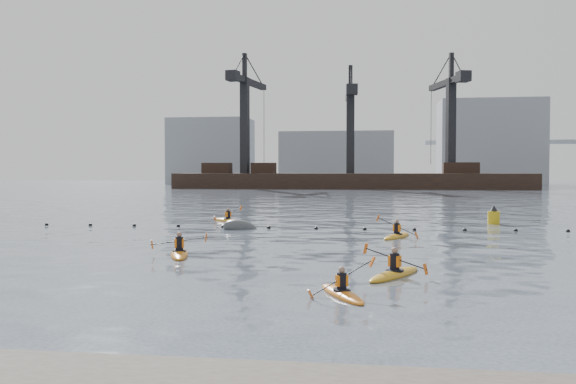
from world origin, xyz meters
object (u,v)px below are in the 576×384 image
mooring_buoy (240,229)px  kayaker_1 (395,273)px  kayaker_2 (179,253)px  kayaker_3 (397,235)px  nav_buoy (494,217)px  kayaker_0 (342,292)px  kayaker_5 (228,220)px

mooring_buoy → kayaker_1: bearing=-60.9°
kayaker_2 → kayaker_3: (9.54, 8.44, -0.00)m
kayaker_1 → nav_buoy: bearing=98.6°
kayaker_0 → kayaker_5: kayaker_5 is taller
kayaker_5 → nav_buoy: nav_buoy is taller
kayaker_1 → kayaker_2: kayaker_1 is taller
kayaker_3 → kayaker_1: bearing=-70.2°
kayaker_0 → kayaker_2: 10.49m
kayaker_2 → mooring_buoy: kayaker_2 is taller
kayaker_0 → kayaker_5: bearing=86.5°
kayaker_0 → kayaker_3: 16.10m
kayaker_0 → nav_buoy: (9.10, 25.31, 0.35)m
kayaker_0 → nav_buoy: 26.90m
kayaker_2 → kayaker_5: 17.54m
kayaker_1 → mooring_buoy: size_ratio=1.53×
kayaker_0 → kayaker_2: bearing=110.2°
kayaker_2 → nav_buoy: bearing=29.7°
kayaker_0 → kayaker_1: kayaker_0 is taller
kayaker_0 → kayaker_1: bearing=41.0°
kayaker_3 → nav_buoy: (6.88, 9.37, 0.34)m
kayaker_0 → mooring_buoy: bearing=86.4°
kayaker_3 → nav_buoy: nav_buoy is taller
kayaker_3 → mooring_buoy: kayaker_3 is taller
kayaker_5 → mooring_buoy: size_ratio=1.29×
kayaker_0 → nav_buoy: bearing=46.2°
kayaker_0 → kayaker_5: 26.63m
kayaker_3 → nav_buoy: bearing=76.1°
kayaker_1 → kayaker_5: kayaker_5 is taller
kayaker_2 → kayaker_3: kayaker_3 is taller
kayaker_1 → kayaker_3: bearing=114.9°
kayaker_5 → nav_buoy: size_ratio=1.99×
kayaker_2 → kayaker_5: bearing=79.1°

